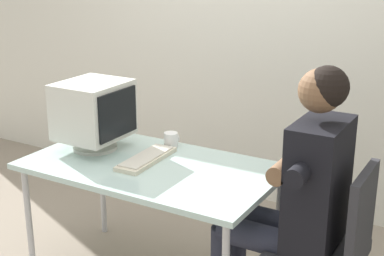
% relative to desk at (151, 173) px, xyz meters
% --- Properties ---
extents(wall_back, '(8.00, 0.10, 3.00)m').
position_rel_desk_xyz_m(wall_back, '(0.30, 1.40, 0.82)').
color(wall_back, silver).
rests_on(wall_back, ground_plane).
extents(desk, '(1.37, 0.78, 0.73)m').
position_rel_desk_xyz_m(desk, '(0.00, 0.00, 0.00)').
color(desk, '#B7B7BC').
rests_on(desk, ground_plane).
extents(crt_monitor, '(0.35, 0.39, 0.40)m').
position_rel_desk_xyz_m(crt_monitor, '(-0.42, 0.04, 0.28)').
color(crt_monitor, silver).
rests_on(crt_monitor, desk).
extents(keyboard, '(0.16, 0.43, 0.03)m').
position_rel_desk_xyz_m(keyboard, '(-0.05, 0.03, 0.07)').
color(keyboard, beige).
rests_on(keyboard, desk).
extents(office_chair, '(0.42, 0.42, 0.91)m').
position_rel_desk_xyz_m(office_chair, '(1.01, 0.03, -0.16)').
color(office_chair, '#4C4C51').
rests_on(office_chair, ground_plane).
extents(person_seated, '(0.74, 0.59, 1.36)m').
position_rel_desk_xyz_m(person_seated, '(0.81, 0.03, 0.06)').
color(person_seated, black).
rests_on(person_seated, ground_plane).
extents(desk_mug, '(0.08, 0.09, 0.09)m').
position_rel_desk_xyz_m(desk_mug, '(-0.06, 0.30, 0.10)').
color(desk_mug, white).
rests_on(desk_mug, desk).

